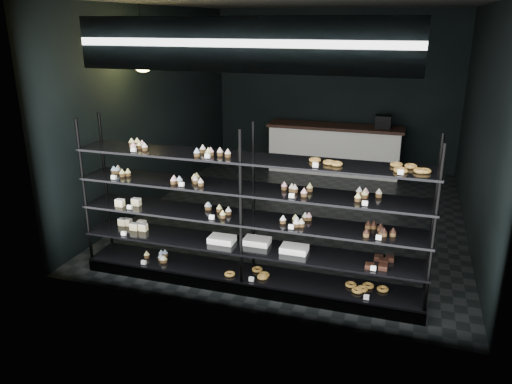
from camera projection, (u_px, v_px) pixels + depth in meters
room at (303, 115)px, 7.56m from camera, size 5.01×6.01×3.20m
display_shelf at (245, 236)px, 5.69m from camera, size 4.00×0.50×1.91m
signage at (238, 45)px, 4.54m from camera, size 3.30×0.05×0.50m
pendant_lamp at (143, 59)px, 6.93m from camera, size 0.35×0.35×0.90m
service_counter at (335, 149)px, 10.13m from camera, size 2.69×0.65×1.23m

